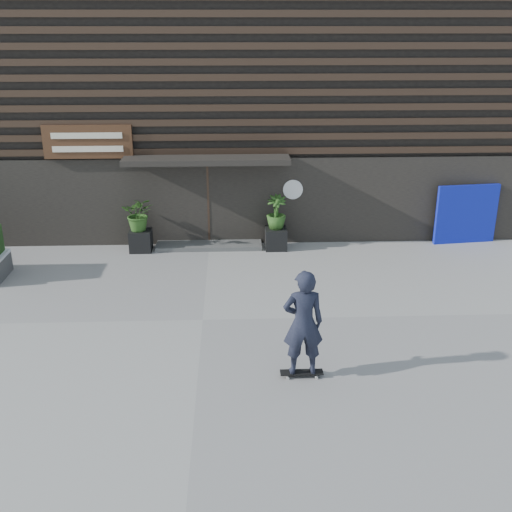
{
  "coord_description": "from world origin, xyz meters",
  "views": [
    {
      "loc": [
        0.66,
        -11.94,
        6.03
      ],
      "look_at": [
        1.19,
        0.95,
        1.1
      ],
      "focal_mm": 43.06,
      "sensor_mm": 36.0,
      "label": 1
    }
  ],
  "objects_px": {
    "planter_pot_left": "(141,240)",
    "blue_tarp": "(466,214)",
    "planter_pot_right": "(276,239)",
    "skateboarder": "(303,323)"
  },
  "relations": [
    {
      "from": "planter_pot_left",
      "to": "planter_pot_right",
      "type": "distance_m",
      "value": 3.8
    },
    {
      "from": "planter_pot_right",
      "to": "blue_tarp",
      "type": "bearing_deg",
      "value": 3.12
    },
    {
      "from": "planter_pot_left",
      "to": "skateboarder",
      "type": "xyz_separation_m",
      "value": [
        3.79,
        -6.75,
        0.78
      ]
    },
    {
      "from": "planter_pot_left",
      "to": "blue_tarp",
      "type": "xyz_separation_m",
      "value": [
        9.31,
        0.3,
        0.56
      ]
    },
    {
      "from": "planter_pot_right",
      "to": "skateboarder",
      "type": "height_order",
      "value": "skateboarder"
    },
    {
      "from": "skateboarder",
      "to": "blue_tarp",
      "type": "bearing_deg",
      "value": 51.92
    },
    {
      "from": "planter_pot_left",
      "to": "planter_pot_right",
      "type": "xyz_separation_m",
      "value": [
        3.8,
        0.0,
        0.0
      ]
    },
    {
      "from": "planter_pot_left",
      "to": "blue_tarp",
      "type": "height_order",
      "value": "blue_tarp"
    },
    {
      "from": "blue_tarp",
      "to": "skateboarder",
      "type": "height_order",
      "value": "skateboarder"
    },
    {
      "from": "planter_pot_right",
      "to": "blue_tarp",
      "type": "relative_size",
      "value": 0.33
    }
  ]
}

